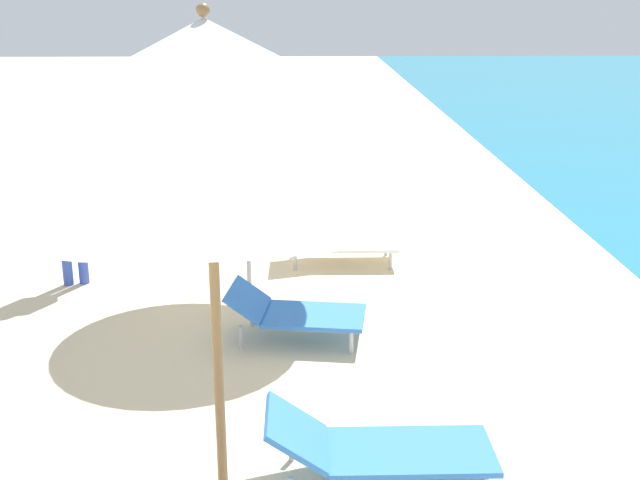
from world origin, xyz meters
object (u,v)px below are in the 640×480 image
umbrella_second (207,96)px  lounger_farthest_shoreside (338,241)px  person_walking_far (68,189)px  umbrella_farthest (244,78)px  cooler_box (200,215)px  lounger_second_shoreside (376,447)px  lounger_farthest_inland (294,312)px  person_walking_mid (183,147)px

umbrella_second → lounger_farthest_shoreside: bearing=81.3°
umbrella_second → person_walking_far: bearing=113.1°
umbrella_farthest → cooler_box: size_ratio=4.97×
lounger_farthest_shoreside → person_walking_far: (-2.95, -0.64, 0.81)m
cooler_box → umbrella_farthest: bearing=-73.0°
lounger_second_shoreside → lounger_farthest_shoreside: bearing=90.3°
lounger_farthest_inland → lounger_second_shoreside: bearing=-68.3°
person_walking_mid → lounger_farthest_shoreside: bearing=-172.1°
umbrella_second → lounger_farthest_inland: size_ratio=2.30×
umbrella_farthest → lounger_farthest_inland: size_ratio=2.00×
cooler_box → lounger_farthest_inland: bearing=-70.2°
lounger_farthest_shoreside → lounger_farthest_inland: 2.23m
lounger_farthest_inland → person_walking_mid: person_walking_mid is taller
lounger_farthest_shoreside → lounger_second_shoreside: bearing=-89.1°
lounger_farthest_inland → cooler_box: size_ratio=2.48×
person_walking_far → cooler_box: (1.13, 2.11, -0.89)m
lounger_farthest_shoreside → cooler_box: 2.33m
cooler_box → lounger_farthest_shoreside: bearing=-38.8°
lounger_second_shoreside → umbrella_farthest: (-1.03, 3.17, 2.08)m
lounger_second_shoreside → person_walking_far: person_walking_far is taller
lounger_farthest_inland → umbrella_second: bearing=-87.8°
umbrella_second → cooler_box: size_ratio=5.72×
umbrella_farthest → cooler_box: umbrella_farthest is taller
umbrella_second → lounger_farthest_shoreside: (0.85, 5.58, -2.44)m
umbrella_second → person_walking_mid: 8.22m
lounger_second_shoreside → person_walking_far: bearing=128.0°
lounger_farthest_inland → person_walking_far: size_ratio=0.76×
umbrella_second → person_walking_far: size_ratio=1.75×
person_walking_far → lounger_farthest_inland: bearing=-138.5°
lounger_farthest_shoreside → cooler_box: size_ratio=2.57×
lounger_farthest_shoreside → person_walking_mid: person_walking_mid is taller
umbrella_farthest → person_walking_mid: size_ratio=1.66×
lounger_farthest_shoreside → person_walking_far: bearing=-167.4°
lounger_farthest_inland → person_walking_mid: 4.86m
person_walking_far → umbrella_second: bearing=-173.3°
lounger_second_shoreside → lounger_farthest_inland: (-0.55, 2.27, 0.02)m
lounger_farthest_inland → person_walking_mid: (-1.62, 4.53, 0.70)m
umbrella_farthest → umbrella_second: bearing=-88.3°
person_walking_far → cooler_box: person_walking_far is taller
umbrella_farthest → person_walking_far: bearing=162.3°
umbrella_farthest → lounger_farthest_shoreside: size_ratio=1.94×
umbrella_second → lounger_farthest_shoreside: size_ratio=2.23×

